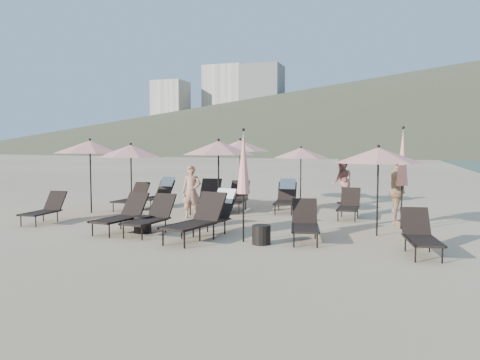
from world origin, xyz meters
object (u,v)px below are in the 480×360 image
(lounger_9, at_px, (236,197))
(lounger_7, at_px, (159,193))
(lounger_5, at_px, (420,234))
(beachgoer_a, at_px, (191,192))
(lounger_3, at_px, (196,219))
(umbrella_closed_1, at_px, (403,158))
(umbrella_open_4, at_px, (301,153))
(lounger_6, at_px, (132,197))
(lounger_12, at_px, (212,213))
(lounger_8, at_px, (206,197))
(umbrella_open_3, at_px, (240,146))
(umbrella_closed_0, at_px, (243,163))
(side_table_0, at_px, (143,224))
(lounger_0, at_px, (45,209))
(lounger_10, at_px, (286,196))
(beachgoer_b, at_px, (342,182))
(lounger_11, at_px, (349,205))
(lounger_2, at_px, (151,216))
(beachgoer_c, at_px, (397,190))
(umbrella_open_2, at_px, (378,155))
(umbrella_open_1, at_px, (218,148))
(umbrella_open_0, at_px, (131,151))
(umbrella_open_5, at_px, (90,147))
(side_table_1, at_px, (261,235))
(lounger_1, at_px, (122,214))

(lounger_9, bearing_deg, lounger_7, 169.60)
(lounger_5, xyz_separation_m, beachgoer_a, (-6.25, 2.88, 0.38))
(lounger_3, xyz_separation_m, umbrella_closed_1, (4.39, 3.03, 1.35))
(lounger_7, bearing_deg, umbrella_open_4, 25.73)
(lounger_6, bearing_deg, lounger_12, -35.36)
(lounger_8, relative_size, umbrella_open_3, 0.77)
(lounger_5, xyz_separation_m, umbrella_closed_0, (-3.67, 0.03, 1.35))
(side_table_0, bearing_deg, lounger_0, 172.73)
(lounger_10, height_order, beachgoer_b, beachgoer_b)
(lounger_7, height_order, lounger_11, lounger_7)
(lounger_5, relative_size, lounger_7, 0.92)
(lounger_7, bearing_deg, lounger_2, -57.45)
(beachgoer_b, bearing_deg, beachgoer_c, 4.70)
(umbrella_open_2, relative_size, beachgoer_a, 1.38)
(lounger_7, bearing_deg, lounger_3, -47.80)
(lounger_10, relative_size, umbrella_open_1, 0.74)
(umbrella_closed_0, height_order, beachgoer_a, umbrella_closed_0)
(lounger_10, bearing_deg, umbrella_open_4, 76.03)
(lounger_11, distance_m, lounger_12, 4.64)
(lounger_12, distance_m, beachgoer_a, 2.70)
(lounger_8, xyz_separation_m, umbrella_closed_1, (6.03, -1.41, 1.35))
(lounger_8, height_order, umbrella_open_2, umbrella_open_2)
(beachgoer_b, bearing_deg, umbrella_open_0, -73.91)
(umbrella_open_5, height_order, side_table_1, umbrella_open_5)
(umbrella_open_5, relative_size, umbrella_closed_0, 0.95)
(lounger_3, height_order, beachgoer_b, beachgoer_b)
(lounger_1, distance_m, umbrella_open_4, 7.33)
(lounger_5, relative_size, beachgoer_a, 1.00)
(lounger_3, bearing_deg, umbrella_open_4, 92.26)
(lounger_2, relative_size, lounger_10, 0.95)
(umbrella_closed_1, bearing_deg, side_table_0, -156.98)
(lounger_2, relative_size, umbrella_closed_0, 0.65)
(lounger_3, bearing_deg, beachgoer_c, 51.13)
(umbrella_open_2, bearing_deg, umbrella_open_4, 119.83)
(lounger_7, xyz_separation_m, umbrella_open_1, (3.09, -2.07, 1.60))
(lounger_7, bearing_deg, lounger_1, -65.85)
(lounger_6, relative_size, umbrella_open_2, 0.72)
(umbrella_open_3, bearing_deg, lounger_6, -137.72)
(umbrella_open_4, bearing_deg, umbrella_closed_0, -89.49)
(lounger_5, relative_size, umbrella_open_0, 0.70)
(lounger_1, height_order, lounger_12, lounger_12)
(lounger_0, bearing_deg, lounger_12, -4.90)
(lounger_0, relative_size, umbrella_open_0, 0.67)
(lounger_8, bearing_deg, umbrella_open_0, -151.62)
(lounger_0, bearing_deg, lounger_10, 32.59)
(umbrella_open_3, bearing_deg, lounger_0, -122.33)
(umbrella_open_1, bearing_deg, lounger_12, -72.34)
(lounger_6, distance_m, umbrella_open_5, 2.19)
(lounger_0, relative_size, beachgoer_b, 0.88)
(lounger_2, xyz_separation_m, umbrella_closed_1, (5.76, 2.67, 1.40))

